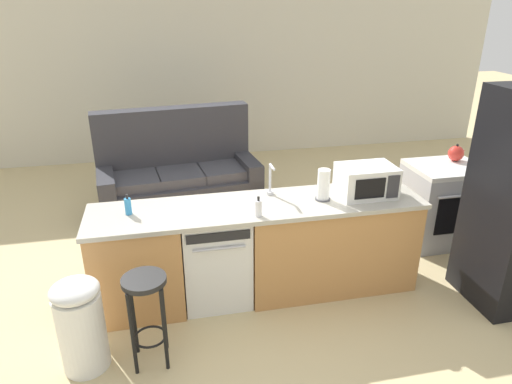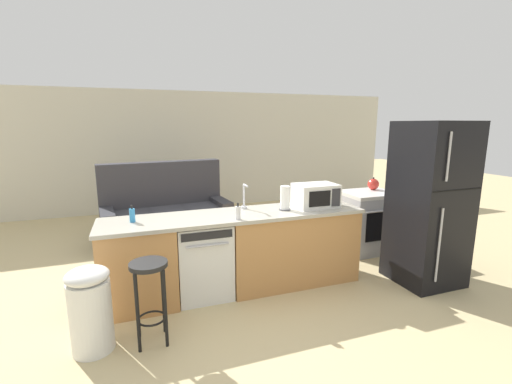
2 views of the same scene
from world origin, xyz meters
The scene contains 14 objects.
ground_plane centered at (0.00, 0.00, 0.00)m, with size 24.00×24.00×0.00m, color tan.
wall_back centered at (0.30, 4.20, 1.30)m, with size 10.00×0.06×2.60m.
kitchen_counter centered at (0.24, 0.00, 0.42)m, with size 2.94×0.66×0.90m.
dishwasher centered at (-0.25, 0.00, 0.42)m, with size 0.58×0.61×0.84m.
stove_range centered at (2.35, 0.55, 0.45)m, with size 0.76×0.68×0.90m.
microwave centered at (1.14, 0.00, 1.04)m, with size 0.50×0.37×0.28m.
sink_faucet centered at (0.30, 0.18, 1.03)m, with size 0.07×0.18×0.30m.
paper_towel_roll centered at (0.73, -0.01, 1.04)m, with size 0.14×0.14×0.28m.
soap_bottle centered at (0.09, -0.23, 0.97)m, with size 0.06×0.06×0.18m.
dish_soap_bottle centered at (-0.95, 0.04, 0.97)m, with size 0.06×0.06×0.18m.
kettle centered at (2.52, 0.68, 0.99)m, with size 0.21×0.17×0.19m.
bar_stool centered at (-0.84, -0.71, 0.54)m, with size 0.32×0.32×0.74m.
trash_bin centered at (-1.32, -0.65, 0.38)m, with size 0.35×0.35×0.74m.
couch centered at (-0.46, 2.13, 0.39)m, with size 2.09×1.13×1.27m.
Camera 1 is at (-0.63, -3.53, 2.55)m, focal length 32.00 mm.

